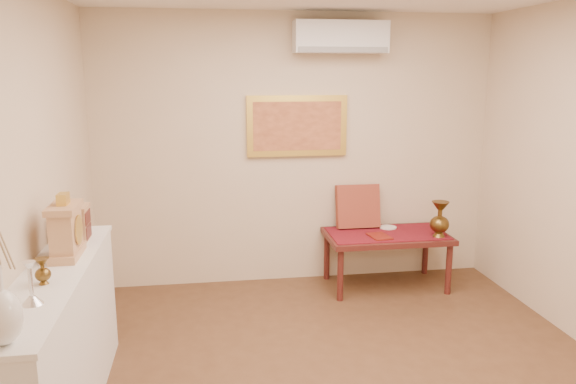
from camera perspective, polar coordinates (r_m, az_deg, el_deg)
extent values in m
cube|color=beige|center=(5.65, 0.87, 4.23)|extent=(4.00, 0.02, 2.70)
cube|color=beige|center=(3.53, -26.06, -1.83)|extent=(0.02, 4.50, 2.70)
cube|color=maroon|center=(5.67, 10.00, -4.15)|extent=(1.14, 0.59, 0.01)
cylinder|color=silver|center=(5.85, 10.12, -3.55)|extent=(0.18, 0.18, 0.01)
cube|color=#65140D|center=(5.53, 9.27, -4.46)|extent=(0.21, 0.27, 0.01)
cube|color=maroon|center=(5.78, 7.10, -1.44)|extent=(0.44, 0.19, 0.45)
cube|color=silver|center=(3.77, -22.17, -14.79)|extent=(0.35, 2.00, 0.95)
cube|color=silver|center=(3.58, -22.79, -7.75)|extent=(0.37, 2.02, 0.03)
cube|color=tan|center=(3.82, -21.47, -5.78)|extent=(0.16, 0.36, 0.05)
cube|color=tan|center=(3.78, -21.65, -3.62)|extent=(0.14, 0.30, 0.25)
cylinder|color=beige|center=(3.77, -20.54, -3.59)|extent=(0.01, 0.17, 0.17)
cylinder|color=gold|center=(3.77, -20.46, -3.59)|extent=(0.01, 0.19, 0.19)
cube|color=tan|center=(3.75, -21.82, -1.48)|extent=(0.17, 0.34, 0.04)
cube|color=gold|center=(3.74, -21.89, -0.66)|extent=(0.06, 0.11, 0.07)
cube|color=tan|center=(4.15, -20.68, -3.14)|extent=(0.15, 0.20, 0.22)
cube|color=#4F1B17|center=(4.14, -19.58, -3.78)|extent=(0.01, 0.17, 0.09)
cube|color=#4F1B17|center=(4.12, -19.68, -2.44)|extent=(0.01, 0.17, 0.09)
cube|color=tan|center=(4.12, -20.80, -1.50)|extent=(0.16, 0.21, 0.02)
cube|color=#4F1B17|center=(5.68, 9.99, -4.43)|extent=(1.20, 0.70, 0.05)
cylinder|color=#4F1B17|center=(5.36, 5.34, -8.43)|extent=(0.06, 0.06, 0.50)
cylinder|color=#4F1B17|center=(5.71, 16.01, -7.56)|extent=(0.06, 0.06, 0.50)
cylinder|color=#4F1B17|center=(5.89, 3.97, -6.48)|extent=(0.06, 0.06, 0.50)
cylinder|color=#4F1B17|center=(6.21, 13.79, -5.83)|extent=(0.06, 0.06, 0.50)
cube|color=gold|center=(5.60, 0.93, 6.73)|extent=(1.00, 0.05, 0.60)
cube|color=#CC7647|center=(5.57, 0.97, 6.70)|extent=(0.88, 0.01, 0.48)
cube|color=silver|center=(5.57, 5.36, 15.41)|extent=(0.90, 0.24, 0.30)
cube|color=gray|center=(5.44, 5.65, 14.21)|extent=(0.86, 0.02, 0.05)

